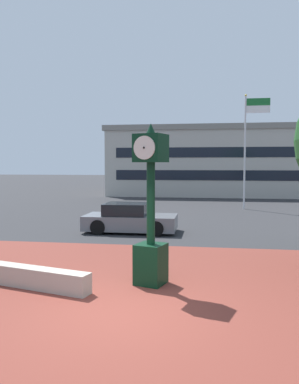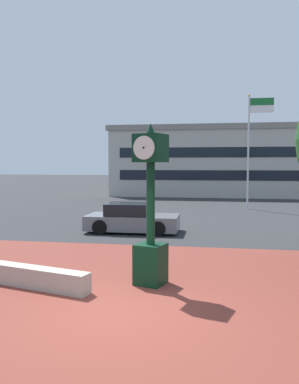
{
  "view_description": "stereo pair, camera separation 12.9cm",
  "coord_description": "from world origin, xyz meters",
  "px_view_note": "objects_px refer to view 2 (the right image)",
  "views": [
    {
      "loc": [
        1.73,
        -7.52,
        2.99
      ],
      "look_at": [
        0.24,
        2.24,
        2.29
      ],
      "focal_mm": 36.32,
      "sensor_mm": 36.0,
      "label": 1
    },
    {
      "loc": [
        1.85,
        -7.5,
        2.99
      ],
      "look_at": [
        0.24,
        2.24,
        2.29
      ],
      "focal_mm": 36.32,
      "sensor_mm": 36.0,
      "label": 2
    }
  ],
  "objects_px": {
    "civic_building": "(225,161)",
    "car_street_near": "(132,219)",
    "flagpole_primary": "(251,141)",
    "street_clock": "(151,213)"
  },
  "relations": [
    {
      "from": "civic_building",
      "to": "car_street_near",
      "type": "bearing_deg",
      "value": -100.84
    },
    {
      "from": "car_street_near",
      "to": "flagpole_primary",
      "type": "xyz_separation_m",
      "value": [
        6.02,
        9.91,
        3.99
      ]
    },
    {
      "from": "car_street_near",
      "to": "civic_building",
      "type": "bearing_deg",
      "value": 169.09
    },
    {
      "from": "street_clock",
      "to": "flagpole_primary",
      "type": "height_order",
      "value": "flagpole_primary"
    },
    {
      "from": "flagpole_primary",
      "to": "street_clock",
      "type": "bearing_deg",
      "value": -103.06
    },
    {
      "from": "street_clock",
      "to": "car_street_near",
      "type": "relative_size",
      "value": 0.99
    },
    {
      "from": "car_street_near",
      "to": "civic_building",
      "type": "xyz_separation_m",
      "value": [
        4.79,
        25.03,
        2.74
      ]
    },
    {
      "from": "street_clock",
      "to": "car_street_near",
      "type": "distance_m",
      "value": 7.66
    },
    {
      "from": "street_clock",
      "to": "civic_building",
      "type": "xyz_separation_m",
      "value": [
        2.76,
        32.32,
        1.52
      ]
    },
    {
      "from": "street_clock",
      "to": "flagpole_primary",
      "type": "bearing_deg",
      "value": 94.32
    }
  ]
}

